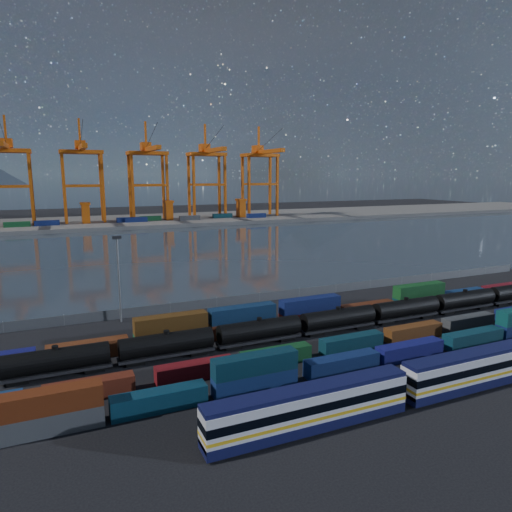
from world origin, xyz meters
name	(u,v)px	position (x,y,z in m)	size (l,w,h in m)	color
ground	(329,344)	(0.00, 0.00, 0.00)	(700.00, 700.00, 0.00)	black
harbor_water	(175,250)	(0.00, 105.00, 0.01)	(700.00, 700.00, 0.00)	#2D3641
far_quay	(131,221)	(0.00, 210.00, 1.00)	(700.00, 70.00, 2.00)	#514F4C
distant_mountains	(81,115)	(63.02, 1600.00, 220.29)	(2470.00, 1100.00, 520.00)	#1E2630
passenger_train	(480,368)	(9.73, -21.19, 2.60)	(76.40, 3.01, 5.17)	silver
container_row_south	(412,346)	(8.44, -10.09, 1.90)	(139.21, 2.33, 4.96)	#38393C
container_row_mid	(349,343)	(1.48, -3.54, 1.19)	(140.37, 2.23, 2.38)	#45494B
container_row_north	(283,318)	(-3.44, 10.10, 2.04)	(129.30, 2.44, 5.19)	#0F1E4E
tanker_string	(373,314)	(12.78, 4.89, 2.26)	(123.19, 3.15, 4.51)	black
waterfront_fence	(260,297)	(0.00, 28.00, 1.00)	(160.12, 0.12, 2.20)	#595B5E
yard_light_mast	(119,274)	(-30.00, 26.00, 9.30)	(1.60, 0.40, 16.60)	slate
gantry_cranes	(116,161)	(-7.50, 203.48, 35.08)	(197.01, 42.26, 57.22)	#C6510D
quay_containers	(114,220)	(-11.00, 195.46, 3.30)	(172.58, 10.99, 2.60)	navy
straddle_carriers	(128,211)	(-2.50, 200.00, 7.82)	(140.00, 7.00, 11.10)	#C6510D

